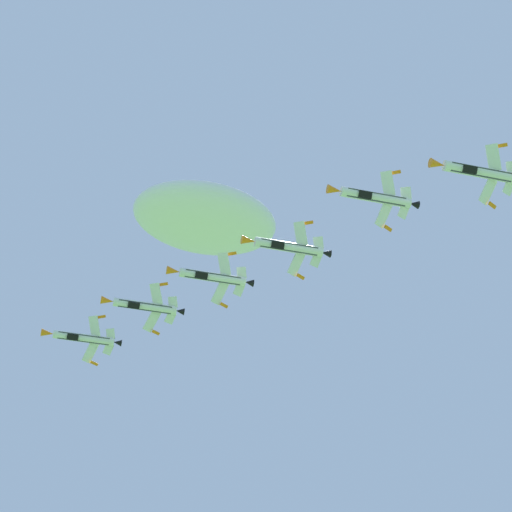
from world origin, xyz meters
The scene contains 7 objects.
cloud_near_formation centered at (45.12, 182.21, 174.01)m, with size 44.23×29.13×13.72m, color white.
fighter_jet_lead centered at (12.40, 140.79, 96.33)m, with size 15.96×7.23×7.84m.
fighter_jet_left_wing centered at (22.04, 126.86, 96.40)m, with size 15.96×7.95×7.17m.
fighter_jet_right_wing centered at (31.75, 113.13, 95.24)m, with size 15.96×7.27×7.80m.
fighter_jet_left_outer centered at (42.15, 101.25, 95.16)m, with size 15.96×7.10×7.94m.
fighter_jet_right_outer centered at (52.86, 87.89, 97.66)m, with size 15.96×7.02×8.00m.
fighter_jet_trail_slot centered at (64.72, 75.37, 94.81)m, with size 15.96×7.50×7.60m.
Camera 1 is at (5.35, -1.02, 1.46)m, focal length 58.65 mm.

